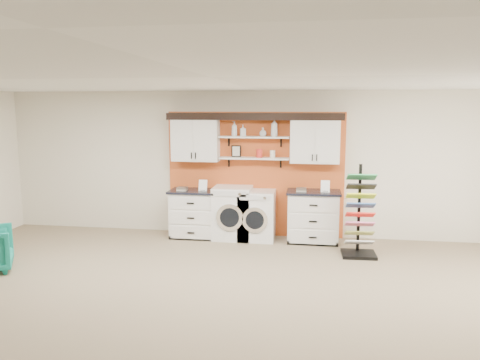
% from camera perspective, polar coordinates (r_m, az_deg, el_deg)
% --- Properties ---
extents(floor, '(10.00, 10.00, 0.00)m').
position_cam_1_polar(floor, '(5.63, -3.33, -17.34)').
color(floor, gray).
rests_on(floor, ground).
extents(ceiling, '(10.00, 10.00, 0.00)m').
position_cam_1_polar(ceiling, '(5.06, -3.62, 12.41)').
color(ceiling, white).
rests_on(ceiling, wall_back).
extents(wall_back, '(10.00, 0.00, 10.00)m').
position_cam_1_polar(wall_back, '(9.07, 1.87, 1.99)').
color(wall_back, beige).
rests_on(wall_back, floor).
extents(accent_panel, '(3.40, 0.07, 2.40)m').
position_cam_1_polar(accent_panel, '(9.06, 1.84, 0.70)').
color(accent_panel, '#C15121').
rests_on(accent_panel, wall_back).
extents(upper_cabinet_left, '(0.90, 0.35, 0.84)m').
position_cam_1_polar(upper_cabinet_left, '(9.02, -5.44, 4.98)').
color(upper_cabinet_left, silver).
rests_on(upper_cabinet_left, wall_back).
extents(upper_cabinet_right, '(0.90, 0.35, 0.84)m').
position_cam_1_polar(upper_cabinet_right, '(8.75, 9.12, 4.79)').
color(upper_cabinet_right, silver).
rests_on(upper_cabinet_right, wall_back).
extents(shelf_lower, '(1.32, 0.28, 0.03)m').
position_cam_1_polar(shelf_lower, '(8.85, 1.72, 2.67)').
color(shelf_lower, silver).
rests_on(shelf_lower, wall_back).
extents(shelf_upper, '(1.32, 0.28, 0.03)m').
position_cam_1_polar(shelf_upper, '(8.82, 1.73, 5.25)').
color(shelf_upper, silver).
rests_on(shelf_upper, wall_back).
extents(crown_molding, '(3.30, 0.41, 0.13)m').
position_cam_1_polar(crown_molding, '(8.82, 1.76, 7.84)').
color(crown_molding, black).
rests_on(crown_molding, wall_back).
extents(picture_frame, '(0.18, 0.02, 0.22)m').
position_cam_1_polar(picture_frame, '(8.94, -0.47, 3.53)').
color(picture_frame, black).
rests_on(picture_frame, shelf_lower).
extents(canister_red, '(0.11, 0.11, 0.16)m').
position_cam_1_polar(canister_red, '(8.83, 2.37, 3.27)').
color(canister_red, red).
rests_on(canister_red, shelf_lower).
extents(canister_cream, '(0.10, 0.10, 0.14)m').
position_cam_1_polar(canister_cream, '(8.81, 3.99, 3.17)').
color(canister_cream, silver).
rests_on(canister_cream, shelf_lower).
extents(base_cabinet_left, '(0.94, 0.66, 0.92)m').
position_cam_1_polar(base_cabinet_left, '(9.09, -5.54, -4.07)').
color(base_cabinet_left, silver).
rests_on(base_cabinet_left, floor).
extents(base_cabinet_right, '(0.98, 0.66, 0.96)m').
position_cam_1_polar(base_cabinet_right, '(8.81, 8.90, -4.41)').
color(base_cabinet_right, silver).
rests_on(base_cabinet_right, floor).
extents(washer, '(0.71, 0.71, 1.00)m').
position_cam_1_polar(washer, '(8.92, -0.90, -4.00)').
color(washer, white).
rests_on(washer, floor).
extents(dryer, '(0.67, 0.71, 0.94)m').
position_cam_1_polar(dryer, '(8.86, 2.09, -4.29)').
color(dryer, white).
rests_on(dryer, floor).
extents(sample_rack, '(0.58, 0.49, 1.54)m').
position_cam_1_polar(sample_rack, '(8.13, 14.36, -5.53)').
color(sample_rack, black).
rests_on(sample_rack, floor).
extents(soap_bottle_a, '(0.15, 0.15, 0.28)m').
position_cam_1_polar(soap_bottle_a, '(8.87, -0.69, 6.27)').
color(soap_bottle_a, silver).
rests_on(soap_bottle_a, shelf_upper).
extents(soap_bottle_b, '(0.12, 0.13, 0.22)m').
position_cam_1_polar(soap_bottle_b, '(8.84, 0.36, 6.06)').
color(soap_bottle_b, silver).
rests_on(soap_bottle_b, shelf_upper).
extents(soap_bottle_c, '(0.18, 0.18, 0.17)m').
position_cam_1_polar(soap_bottle_c, '(8.80, 2.81, 5.87)').
color(soap_bottle_c, silver).
rests_on(soap_bottle_c, shelf_upper).
extents(soap_bottle_d, '(0.18, 0.18, 0.34)m').
position_cam_1_polar(soap_bottle_d, '(8.77, 4.19, 6.41)').
color(soap_bottle_d, silver).
rests_on(soap_bottle_d, shelf_upper).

